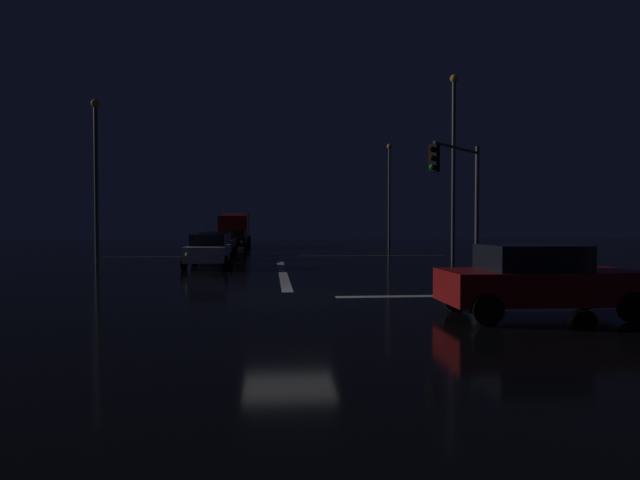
{
  "coord_description": "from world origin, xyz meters",
  "views": [
    {
      "loc": [
        -0.49,
        -14.8,
        2.0
      ],
      "look_at": [
        1.94,
        11.94,
        1.25
      ],
      "focal_mm": 30.32,
      "sensor_mm": 36.0,
      "label": 1
    }
  ],
  "objects_px": {
    "sedan_white": "(209,250)",
    "box_truck": "(235,228)",
    "streetlamp_left_near": "(96,168)",
    "streetlamp_right_near": "(454,155)",
    "sedan_black": "(235,240)",
    "sedan_orange": "(221,243)",
    "sedan_blue": "(215,246)",
    "sedan_red_crossing": "(538,280)",
    "traffic_signal_ne": "(459,182)",
    "streetlamp_right_far": "(389,188)"
  },
  "relations": [
    {
      "from": "sedan_white",
      "to": "sedan_red_crossing",
      "type": "height_order",
      "value": "same"
    },
    {
      "from": "sedan_blue",
      "to": "box_truck",
      "type": "height_order",
      "value": "box_truck"
    },
    {
      "from": "box_truck",
      "to": "streetlamp_right_near",
      "type": "bearing_deg",
      "value": -58.92
    },
    {
      "from": "sedan_blue",
      "to": "streetlamp_right_far",
      "type": "relative_size",
      "value": 0.49
    },
    {
      "from": "streetlamp_left_near",
      "to": "streetlamp_right_far",
      "type": "bearing_deg",
      "value": 40.29
    },
    {
      "from": "sedan_white",
      "to": "streetlamp_left_near",
      "type": "distance_m",
      "value": 7.83
    },
    {
      "from": "sedan_orange",
      "to": "box_truck",
      "type": "xyz_separation_m",
      "value": [
        0.08,
        13.85,
        0.91
      ]
    },
    {
      "from": "sedan_black",
      "to": "streetlamp_right_near",
      "type": "height_order",
      "value": "streetlamp_right_near"
    },
    {
      "from": "sedan_black",
      "to": "traffic_signal_ne",
      "type": "relative_size",
      "value": 0.78
    },
    {
      "from": "sedan_orange",
      "to": "sedan_red_crossing",
      "type": "distance_m",
      "value": 27.22
    },
    {
      "from": "traffic_signal_ne",
      "to": "streetlamp_right_near",
      "type": "distance_m",
      "value": 7.08
    },
    {
      "from": "box_truck",
      "to": "streetlamp_right_near",
      "type": "distance_m",
      "value": 25.97
    },
    {
      "from": "box_truck",
      "to": "traffic_signal_ne",
      "type": "relative_size",
      "value": 1.5
    },
    {
      "from": "sedan_blue",
      "to": "box_truck",
      "type": "bearing_deg",
      "value": 90.29
    },
    {
      "from": "sedan_red_crossing",
      "to": "sedan_black",
      "type": "bearing_deg",
      "value": 104.96
    },
    {
      "from": "sedan_orange",
      "to": "sedan_red_crossing",
      "type": "height_order",
      "value": "same"
    },
    {
      "from": "sedan_blue",
      "to": "sedan_black",
      "type": "height_order",
      "value": "same"
    },
    {
      "from": "sedan_orange",
      "to": "streetlamp_left_near",
      "type": "bearing_deg",
      "value": -124.39
    },
    {
      "from": "sedan_red_crossing",
      "to": "streetlamp_right_near",
      "type": "bearing_deg",
      "value": 76.67
    },
    {
      "from": "box_truck",
      "to": "sedan_red_crossing",
      "type": "relative_size",
      "value": 1.91
    },
    {
      "from": "sedan_red_crossing",
      "to": "sedan_blue",
      "type": "bearing_deg",
      "value": 113.9
    },
    {
      "from": "box_truck",
      "to": "streetlamp_right_far",
      "type": "height_order",
      "value": "streetlamp_right_far"
    },
    {
      "from": "sedan_blue",
      "to": "sedan_red_crossing",
      "type": "xyz_separation_m",
      "value": [
        8.99,
        -20.29,
        0.0
      ]
    },
    {
      "from": "sedan_black",
      "to": "sedan_red_crossing",
      "type": "relative_size",
      "value": 1.0
    },
    {
      "from": "sedan_orange",
      "to": "traffic_signal_ne",
      "type": "distance_m",
      "value": 18.73
    },
    {
      "from": "box_truck",
      "to": "sedan_black",
      "type": "bearing_deg",
      "value": -86.5
    },
    {
      "from": "sedan_black",
      "to": "streetlamp_right_near",
      "type": "relative_size",
      "value": 0.43
    },
    {
      "from": "sedan_orange",
      "to": "traffic_signal_ne",
      "type": "xyz_separation_m",
      "value": [
        11.32,
        -14.62,
        3.03
      ]
    },
    {
      "from": "sedan_orange",
      "to": "sedan_red_crossing",
      "type": "relative_size",
      "value": 1.0
    },
    {
      "from": "sedan_white",
      "to": "sedan_red_crossing",
      "type": "xyz_separation_m",
      "value": [
        8.72,
        -14.63,
        0.0
      ]
    },
    {
      "from": "sedan_white",
      "to": "streetlamp_right_near",
      "type": "relative_size",
      "value": 0.43
    },
    {
      "from": "box_truck",
      "to": "sedan_white",
      "type": "bearing_deg",
      "value": -89.14
    },
    {
      "from": "sedan_blue",
      "to": "traffic_signal_ne",
      "type": "distance_m",
      "value": 14.82
    },
    {
      "from": "box_truck",
      "to": "traffic_signal_ne",
      "type": "bearing_deg",
      "value": -68.47
    },
    {
      "from": "sedan_red_crossing",
      "to": "streetlamp_right_near",
      "type": "distance_m",
      "value": 18.67
    },
    {
      "from": "streetlamp_left_near",
      "to": "sedan_orange",
      "type": "bearing_deg",
      "value": 55.61
    },
    {
      "from": "streetlamp_right_near",
      "to": "sedan_blue",
      "type": "bearing_deg",
      "value": 168.04
    },
    {
      "from": "traffic_signal_ne",
      "to": "streetlamp_left_near",
      "type": "xyz_separation_m",
      "value": [
        -16.87,
        6.5,
        1.07
      ]
    },
    {
      "from": "sedan_red_crossing",
      "to": "streetlamp_right_far",
      "type": "height_order",
      "value": "streetlamp_right_far"
    },
    {
      "from": "sedan_white",
      "to": "box_truck",
      "type": "relative_size",
      "value": 0.52
    },
    {
      "from": "sedan_orange",
      "to": "traffic_signal_ne",
      "type": "relative_size",
      "value": 0.78
    },
    {
      "from": "sedan_blue",
      "to": "streetlamp_left_near",
      "type": "distance_m",
      "value": 7.58
    },
    {
      "from": "streetlamp_right_near",
      "to": "sedan_black",
      "type": "bearing_deg",
      "value": 130.71
    },
    {
      "from": "sedan_white",
      "to": "box_truck",
      "type": "height_order",
      "value": "box_truck"
    },
    {
      "from": "sedan_blue",
      "to": "streetlamp_right_far",
      "type": "bearing_deg",
      "value": 45.16
    },
    {
      "from": "sedan_orange",
      "to": "box_truck",
      "type": "bearing_deg",
      "value": 89.66
    },
    {
      "from": "sedan_black",
      "to": "streetlamp_left_near",
      "type": "distance_m",
      "value": 16.59
    },
    {
      "from": "streetlamp_right_near",
      "to": "sedan_orange",
      "type": "bearing_deg",
      "value": 148.65
    },
    {
      "from": "sedan_white",
      "to": "streetlamp_right_near",
      "type": "bearing_deg",
      "value": 12.61
    },
    {
      "from": "sedan_blue",
      "to": "streetlamp_right_far",
      "type": "height_order",
      "value": "streetlamp_right_far"
    }
  ]
}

